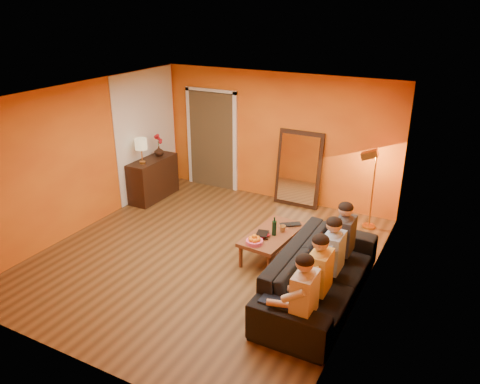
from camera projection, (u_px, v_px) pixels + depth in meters
The scene contains 27 objects.
room_shell at pixel (217, 173), 7.45m from camera, with size 5.00×5.50×2.60m.
white_accent at pixel (147, 134), 9.65m from camera, with size 0.02×1.90×2.58m, color white.
doorway_recess at pixel (215, 139), 10.21m from camera, with size 1.06×0.30×2.10m, color #3F2D19.
door_jamb_left at pixel (190, 137), 10.35m from camera, with size 0.08×0.06×2.20m, color white.
door_jamb_right at pixel (235, 144), 9.86m from camera, with size 0.08×0.06×2.20m, color white.
door_header at pixel (211, 91), 9.70m from camera, with size 1.22×0.06×0.08m, color white.
mirror_frame at pixel (299, 169), 9.27m from camera, with size 0.92×0.06×1.52m, color black.
mirror_glass at pixel (298, 169), 9.24m from camera, with size 0.78×0.02×1.36m, color white.
sideboard at pixel (153, 179), 9.71m from camera, with size 0.44×1.18×0.85m, color black.
table_lamp at pixel (142, 151), 9.21m from camera, with size 0.24×0.24×0.51m, color beige, non-canonical shape.
sofa at pixel (320, 274), 6.41m from camera, with size 1.00×2.57×0.75m, color black.
coffee_table at pixel (272, 245), 7.53m from camera, with size 0.62×1.22×0.42m, color brown, non-canonical shape.
floor_lamp at pixel (373, 191), 8.30m from camera, with size 0.30×0.24×1.44m, color gold, non-canonical shape.
dog at pixel (299, 285), 6.21m from camera, with size 0.38×0.59×0.70m, color #AB8A4D, non-canonical shape.
person_far_left at pixel (304, 301), 5.45m from camera, with size 0.70×0.44×1.22m, color beige, non-canonical shape.
person_mid_left at pixel (319, 278), 5.90m from camera, with size 0.70×0.44×1.22m, color gold, non-canonical shape.
person_mid_right at pixel (333, 258), 6.35m from camera, with size 0.70×0.44×1.22m, color #91AEE0, non-canonical shape.
person_far_right at pixel (344, 241), 6.80m from camera, with size 0.70×0.44×1.22m, color #313136, non-canonical shape.
fruit_bowl at pixel (254, 239), 7.10m from camera, with size 0.26×0.26×0.16m, color #EE5482, non-canonical shape.
wine_bottle at pixel (274, 226), 7.33m from camera, with size 0.07×0.07×0.31m, color black.
tumbler at pixel (282, 229), 7.48m from camera, with size 0.11×0.11×0.10m, color #B27F3F.
laptop at pixel (291, 226), 7.66m from camera, with size 0.35×0.22×0.03m, color black.
book_lower at pixel (257, 235), 7.36m from camera, with size 0.19×0.25×0.02m, color black.
book_mid at pixel (258, 234), 7.36m from camera, with size 0.18×0.24×0.02m, color #A3121C.
book_upper at pixel (257, 233), 7.34m from camera, with size 0.18×0.24×0.02m, color black.
vase at pixel (159, 151), 9.72m from camera, with size 0.20×0.20×0.21m, color black.
flowers at pixel (158, 139), 9.62m from camera, with size 0.17×0.17×0.48m, color #A3121C, non-canonical shape.
Camera 1 is at (3.59, -5.66, 3.86)m, focal length 35.00 mm.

